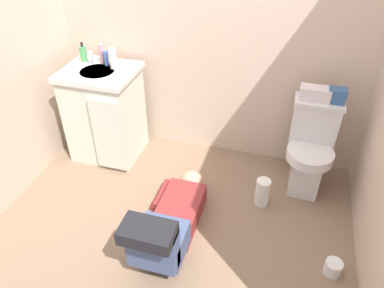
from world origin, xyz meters
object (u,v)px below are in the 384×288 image
at_px(tissue_box, 315,93).
at_px(bottle_white, 113,58).
at_px(person_plumber, 170,222).
at_px(toilet_paper_roll, 333,267).
at_px(faucet, 105,57).
at_px(vanity_cabinet, 105,113).
at_px(bottle_blue, 106,58).
at_px(toiletry_bag, 337,96).
at_px(bottle_clear, 91,58).
at_px(soap_dispenser, 83,54).
at_px(toilet, 310,149).
at_px(paper_towel_roll, 262,192).
at_px(bottle_pink, 102,54).

distance_m(tissue_box, bottle_white, 1.59).
relative_size(person_plumber, toilet_paper_roll, 9.68).
relative_size(faucet, bottle_white, 0.58).
xyz_separation_m(vanity_cabinet, bottle_blue, (0.02, 0.11, 0.46)).
height_order(toiletry_bag, bottle_clear, bottle_clear).
height_order(faucet, soap_dispenser, soap_dispenser).
xyz_separation_m(bottle_clear, bottle_blue, (0.13, 0.01, 0.01)).
bearing_deg(bottle_clear, person_plumber, -43.28).
distance_m(toilet, vanity_cabinet, 1.74).
bearing_deg(paper_towel_roll, toilet_paper_roll, -43.56).
xyz_separation_m(toilet, bottle_pink, (-1.76, 0.11, 0.54)).
xyz_separation_m(toiletry_bag, bottle_white, (-1.74, -0.05, 0.10)).
xyz_separation_m(bottle_clear, bottle_pink, (0.08, 0.04, 0.03)).
height_order(tissue_box, toilet_paper_roll, tissue_box).
xyz_separation_m(vanity_cabinet, faucet, (-0.00, 0.15, 0.45)).
distance_m(soap_dispenser, bottle_blue, 0.22).
xyz_separation_m(soap_dispenser, bottle_white, (0.30, -0.05, 0.02)).
distance_m(tissue_box, bottle_pink, 1.72).
bearing_deg(paper_towel_roll, person_plumber, -136.93).
distance_m(bottle_clear, bottle_white, 0.22).
relative_size(person_plumber, bottle_blue, 8.75).
bearing_deg(faucet, bottle_blue, -52.30).
bearing_deg(paper_towel_roll, toilet, 46.80).
height_order(tissue_box, bottle_blue, bottle_blue).
height_order(bottle_blue, bottle_white, bottle_white).
bearing_deg(toiletry_bag, bottle_clear, -179.41).
bearing_deg(bottle_blue, bottle_clear, -175.81).
bearing_deg(bottle_blue, faucet, 127.70).
relative_size(bottle_clear, bottle_pink, 0.62).
xyz_separation_m(faucet, person_plumber, (0.87, -0.96, -0.69)).
height_order(toiletry_bag, soap_dispenser, soap_dispenser).
distance_m(faucet, bottle_clear, 0.12).
xyz_separation_m(vanity_cabinet, bottle_clear, (-0.11, 0.10, 0.45)).
height_order(tissue_box, paper_towel_roll, tissue_box).
xyz_separation_m(toiletry_bag, paper_towel_roll, (-0.41, -0.41, -0.69)).
height_order(bottle_clear, bottle_blue, bottle_blue).
bearing_deg(bottle_white, paper_towel_roll, -15.14).
relative_size(soap_dispenser, bottle_clear, 1.61).
bearing_deg(person_plumber, toilet_paper_roll, 1.68).
bearing_deg(vanity_cabinet, toilet, 1.11).
bearing_deg(bottle_blue, soap_dispenser, 176.76).
height_order(bottle_clear, bottle_pink, bottle_pink).
xyz_separation_m(bottle_blue, toilet_paper_roll, (1.94, -0.90, -0.83)).
relative_size(toiletry_bag, toilet_paper_roll, 1.13).
height_order(bottle_pink, toilet_paper_roll, bottle_pink).
xyz_separation_m(faucet, bottle_white, (0.11, -0.07, 0.04)).
relative_size(bottle_pink, toilet_paper_roll, 1.51).
bearing_deg(bottle_clear, toiletry_bag, 0.59).
relative_size(person_plumber, bottle_white, 6.23).
xyz_separation_m(bottle_clear, paper_towel_roll, (1.55, -0.39, -0.76)).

